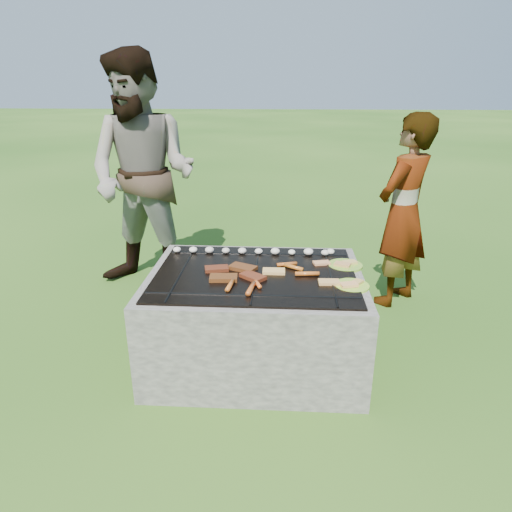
{
  "coord_description": "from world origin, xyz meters",
  "views": [
    {
      "loc": [
        0.15,
        -2.55,
        1.69
      ],
      "look_at": [
        0.0,
        0.05,
        0.7
      ],
      "focal_mm": 32.0,
      "sensor_mm": 36.0,
      "label": 1
    }
  ],
  "objects": [
    {
      "name": "bread_on_grate",
      "position": [
        0.28,
        -0.01,
        0.62
      ],
      "size": [
        0.45,
        0.38,
        0.02
      ],
      "color": "#F6D77D",
      "rests_on": "fire_pit"
    },
    {
      "name": "bystander",
      "position": [
        -0.99,
        1.11,
        0.98
      ],
      "size": [
        1.1,
        0.95,
        1.95
      ],
      "primitive_type": "imported",
      "rotation": [
        0.0,
        0.0,
        -0.25
      ],
      "color": "gray",
      "rests_on": "ground"
    },
    {
      "name": "cook",
      "position": [
        1.09,
        0.93,
        0.75
      ],
      "size": [
        0.64,
        0.64,
        1.5
      ],
      "primitive_type": "imported",
      "rotation": [
        0.0,
        0.0,
        3.96
      ],
      "color": "#AA9E8E",
      "rests_on": "ground"
    },
    {
      "name": "pork_slabs",
      "position": [
        -0.12,
        -0.04,
        0.62
      ],
      "size": [
        0.39,
        0.29,
        0.02
      ],
      "color": "maroon",
      "rests_on": "fire_pit"
    },
    {
      "name": "plate_far",
      "position": [
        0.56,
        0.16,
        0.61
      ],
      "size": [
        0.28,
        0.28,
        0.03
      ],
      "color": "gold",
      "rests_on": "fire_pit"
    },
    {
      "name": "fire_pit",
      "position": [
        0.0,
        0.0,
        0.28
      ],
      "size": [
        1.3,
        1.0,
        0.62
      ],
      "color": "gray",
      "rests_on": "ground"
    },
    {
      "name": "sausages",
      "position": [
        0.1,
        -0.1,
        0.62
      ],
      "size": [
        0.53,
        0.49,
        0.03
      ],
      "color": "orange",
      "rests_on": "fire_pit"
    },
    {
      "name": "lawn",
      "position": [
        0.0,
        0.0,
        0.0
      ],
      "size": [
        60.0,
        60.0,
        0.0
      ],
      "primitive_type": "plane",
      "color": "#214C13",
      "rests_on": "ground"
    },
    {
      "name": "plate_near",
      "position": [
        0.56,
        -0.15,
        0.61
      ],
      "size": [
        0.26,
        0.26,
        0.03
      ],
      "color": "yellow",
      "rests_on": "fire_pit"
    },
    {
      "name": "mushrooms",
      "position": [
        -0.0,
        0.33,
        0.63
      ],
      "size": [
        1.09,
        0.08,
        0.05
      ],
      "color": "white",
      "rests_on": "fire_pit"
    }
  ]
}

